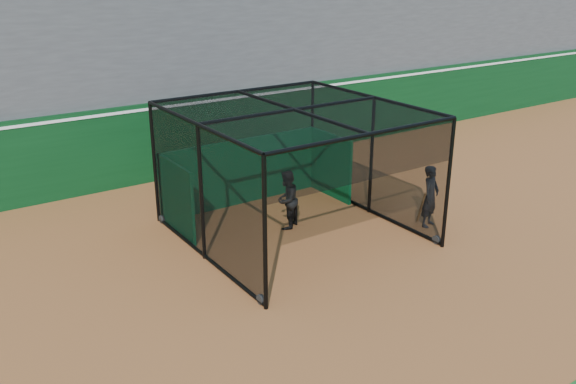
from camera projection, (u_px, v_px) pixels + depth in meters
ground at (322, 283)px, 13.21m from camera, size 120.00×120.00×0.00m
outfield_wall at (162, 139)px, 19.35m from camera, size 50.00×0.50×2.50m
grandstand at (112, 26)px, 21.16m from camera, size 50.00×7.85×8.95m
batting_cage at (294, 174)px, 15.13m from camera, size 5.19×5.51×3.23m
batter at (287, 200)px, 15.74m from camera, size 0.95×0.90×1.56m
on_deck_player at (430, 196)px, 15.85m from camera, size 0.70×0.57×1.65m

